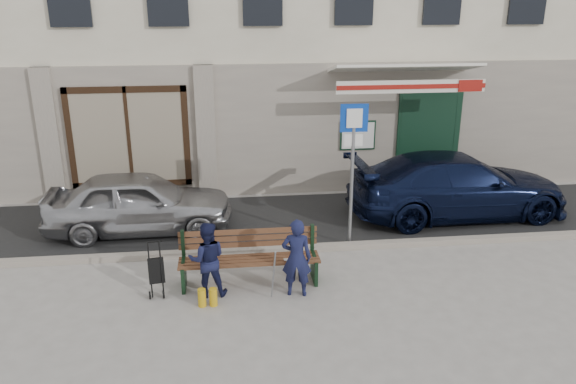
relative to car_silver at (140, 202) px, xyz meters
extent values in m
plane|color=#9E9991|center=(2.77, -2.87, -0.65)|extent=(80.00, 80.00, 0.00)
cube|color=#282828|center=(2.77, 0.23, -0.64)|extent=(60.00, 3.20, 0.01)
cube|color=#9E9384|center=(2.77, -1.37, -0.59)|extent=(60.00, 0.18, 0.12)
cube|color=#9E9384|center=(2.77, 2.09, 0.95)|extent=(20.00, 0.12, 3.20)
cube|color=maroon|center=(-0.43, 2.15, 0.90)|extent=(2.50, 0.12, 2.00)
cube|color=black|center=(6.87, 2.01, 0.65)|extent=(1.60, 0.10, 2.60)
cube|color=black|center=(6.87, 2.48, 0.55)|extent=(1.25, 0.90, 2.40)
cube|color=white|center=(5.07, 1.98, 0.80)|extent=(0.80, 0.03, 0.65)
cube|color=white|center=(5.97, 1.76, 2.43)|extent=(3.40, 1.72, 0.42)
cube|color=white|center=(5.97, 0.90, 2.15)|extent=(3.40, 0.05, 0.28)
cube|color=maroon|center=(5.97, 0.87, 2.15)|extent=(3.40, 0.02, 0.10)
imported|color=#A6A6AA|center=(0.00, 0.00, 0.00)|extent=(3.82, 1.56, 1.30)
imported|color=black|center=(6.93, 0.13, 0.06)|extent=(4.97, 2.21, 1.42)
cylinder|color=gray|center=(4.21, -1.17, 0.72)|extent=(0.07, 0.07, 2.73)
cube|color=#0B37A5|center=(4.21, -1.17, 1.92)|extent=(0.52, 0.04, 0.52)
cube|color=white|center=(4.21, -1.20, 1.92)|extent=(0.29, 0.03, 0.36)
cube|color=white|center=(4.21, -1.17, 1.50)|extent=(0.36, 0.04, 0.23)
cube|color=brown|center=(2.15, -2.55, -0.20)|extent=(2.40, 0.50, 0.04)
cube|color=brown|center=(2.15, -2.27, 0.09)|extent=(2.40, 0.10, 0.36)
cube|color=black|center=(1.03, -2.55, -0.42)|extent=(0.06, 0.50, 0.45)
cube|color=black|center=(3.27, -2.55, -0.42)|extent=(0.06, 0.50, 0.45)
cube|color=white|center=(2.90, -2.65, -0.17)|extent=(0.34, 0.25, 0.11)
cylinder|color=gray|center=(2.50, -3.22, -0.15)|extent=(0.07, 0.34, 0.96)
cylinder|color=gold|center=(1.35, -3.20, -0.50)|extent=(0.13, 0.13, 0.30)
cylinder|color=gold|center=(1.53, -3.20, -0.50)|extent=(0.13, 0.13, 0.30)
imported|color=#16193C|center=(2.90, -3.00, 0.02)|extent=(0.54, 0.40, 1.34)
imported|color=#141839|center=(1.45, -2.83, -0.01)|extent=(0.63, 0.49, 1.28)
cylinder|color=black|center=(0.49, -2.88, -0.58)|extent=(0.05, 0.13, 0.13)
cylinder|color=black|center=(0.71, -2.88, -0.58)|extent=(0.05, 0.13, 0.13)
cube|color=black|center=(0.60, -2.69, -0.23)|extent=(0.29, 0.27, 0.44)
cylinder|color=black|center=(0.60, -2.58, 0.24)|extent=(0.24, 0.06, 0.02)
camera|label=1|loc=(1.81, -11.20, 4.08)|focal=35.00mm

